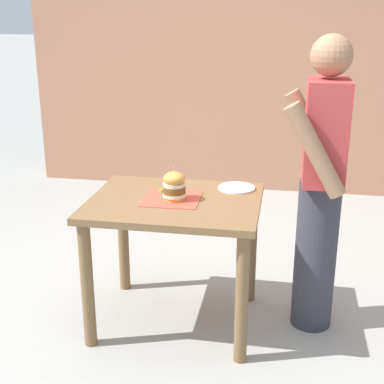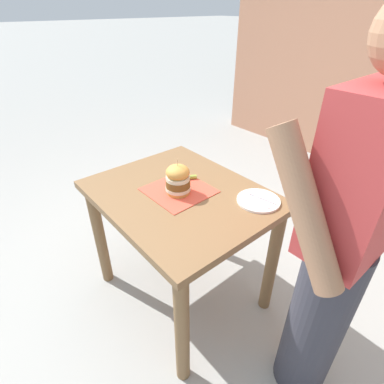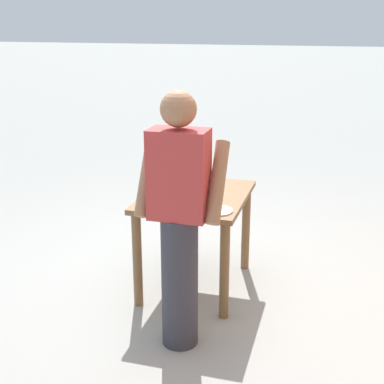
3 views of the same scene
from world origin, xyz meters
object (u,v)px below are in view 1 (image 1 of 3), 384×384
pickle_spear (166,189)px  side_plate_with_forks (237,188)px  diner_across_table (320,184)px  sandwich (175,186)px  patio_table (175,223)px

pickle_spear → side_plate_with_forks: pickle_spear is taller
pickle_spear → diner_across_table: bearing=89.8°
sandwich → pickle_spear: size_ratio=2.06×
patio_table → diner_across_table: diner_across_table is taller
diner_across_table → side_plate_with_forks: bearing=-105.7°
patio_table → pickle_spear: size_ratio=10.13×
patio_table → diner_across_table: size_ratio=0.57×
sandwich → patio_table: bearing=-165.9°
sandwich → diner_across_table: size_ratio=0.12×
sandwich → pickle_spear: sandwich is taller
pickle_spear → patio_table: bearing=32.6°
sandwich → pickle_spear: (-0.13, -0.08, -0.07)m
sandwich → pickle_spear: bearing=-148.8°
patio_table → sandwich: 0.23m
patio_table → side_plate_with_forks: (-0.25, 0.33, 0.15)m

